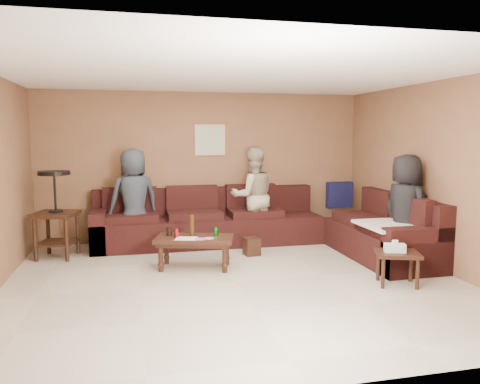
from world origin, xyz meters
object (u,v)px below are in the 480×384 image
at_px(coffee_table, 194,241).
at_px(sectional_sofa, 265,229).
at_px(person_right, 405,210).
at_px(end_table_left, 56,213).
at_px(waste_bin, 252,246).
at_px(side_table_right, 397,256).
at_px(person_middle, 253,196).
at_px(person_left, 134,199).

bearing_deg(coffee_table, sectional_sofa, 33.38).
height_order(coffee_table, person_right, person_right).
height_order(end_table_left, waste_bin, end_table_left).
xyz_separation_m(coffee_table, waste_bin, (0.92, 0.50, -0.24)).
height_order(coffee_table, waste_bin, coffee_table).
distance_m(side_table_right, person_right, 1.07).
bearing_deg(waste_bin, side_table_right, -52.55).
relative_size(coffee_table, person_right, 0.74).
bearing_deg(sectional_sofa, person_middle, 101.91).
bearing_deg(person_left, coffee_table, 103.57).
distance_m(waste_bin, person_left, 1.98).
bearing_deg(person_middle, side_table_right, 113.14).
bearing_deg(person_left, end_table_left, -3.76).
bearing_deg(person_middle, waste_bin, 72.60).
distance_m(person_left, person_right, 4.02).
height_order(side_table_right, waste_bin, side_table_right).
xyz_separation_m(coffee_table, side_table_right, (2.26, -1.25, -0.01)).
xyz_separation_m(sectional_sofa, end_table_left, (-3.11, 0.19, 0.34)).
distance_m(sectional_sofa, person_right, 2.11).
height_order(side_table_right, person_left, person_left).
xyz_separation_m(end_table_left, waste_bin, (2.81, -0.50, -0.53)).
xyz_separation_m(waste_bin, person_middle, (0.21, 0.74, 0.66)).
xyz_separation_m(coffee_table, person_right, (2.85, -0.46, 0.40)).
relative_size(waste_bin, person_left, 0.16).
bearing_deg(coffee_table, end_table_left, 152.15).
distance_m(end_table_left, person_left, 1.15).
xyz_separation_m(sectional_sofa, person_left, (-2.00, 0.46, 0.47)).
bearing_deg(person_right, person_middle, 33.17).
xyz_separation_m(end_table_left, person_right, (4.74, -1.45, 0.10)).
xyz_separation_m(side_table_right, person_right, (0.59, 0.80, 0.41)).
distance_m(coffee_table, side_table_right, 2.59).
distance_m(end_table_left, waste_bin, 2.90).
bearing_deg(person_left, person_right, 136.72).
height_order(coffee_table, person_left, person_left).
bearing_deg(end_table_left, coffee_table, -27.85).
distance_m(side_table_right, person_middle, 2.77).
relative_size(side_table_right, waste_bin, 2.26).
bearing_deg(person_middle, coffee_table, 46.10).
relative_size(coffee_table, side_table_right, 1.91).
height_order(end_table_left, person_right, person_right).
relative_size(person_left, person_middle, 1.00).
distance_m(person_middle, person_right, 2.41).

